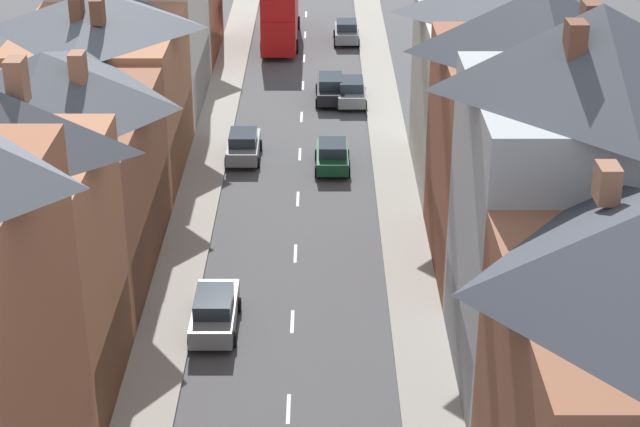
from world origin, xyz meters
name	(u,v)px	position (x,y,z in m)	size (l,w,h in m)	color
pavement_left	(206,182)	(-5.10, 38.00, 0.07)	(2.20, 104.00, 0.14)	gray
pavement_right	(399,182)	(5.10, 38.00, 0.07)	(2.20, 104.00, 0.14)	gray
centre_line_dashes	(301,199)	(0.00, 36.00, 0.01)	(0.14, 97.80, 0.01)	silver
terrace_row_left	(44,173)	(-10.18, 26.08, 5.73)	(8.00, 78.08, 15.05)	brown
terrace_row_right	(619,305)	(10.19, 14.77, 6.24)	(8.00, 56.46, 14.23)	#ADB2B7
double_decker_bus_lead	(284,4)	(-1.81, 64.30, 2.82)	(2.74, 10.80, 5.30)	red
car_near_blue	(247,145)	(-3.10, 41.33, 0.82)	(1.90, 4.03, 1.63)	gray
car_near_silver	(350,31)	(3.10, 64.01, 0.83)	(1.90, 3.87, 1.66)	gray
car_parked_left_b	(334,88)	(1.80, 51.10, 0.83)	(1.90, 4.54, 1.65)	black
car_mid_white	(218,311)	(-3.10, 23.45, 0.84)	(1.90, 4.31, 1.67)	gray
car_far_grey	(355,91)	(3.10, 50.53, 0.82)	(1.90, 4.18, 1.62)	gray
car_parked_right_b	(336,155)	(1.80, 39.94, 0.80)	(1.90, 3.83, 1.59)	#144728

